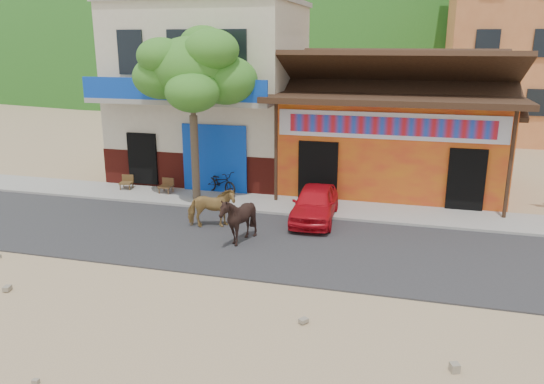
{
  "coord_description": "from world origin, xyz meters",
  "views": [
    {
      "loc": [
        2.79,
        -11.19,
        5.58
      ],
      "look_at": [
        -1.03,
        3.0,
        1.4
      ],
      "focal_mm": 35.0,
      "sensor_mm": 36.0,
      "label": 1
    }
  ],
  "objects": [
    {
      "name": "sidewalk",
      "position": [
        0.0,
        6.0,
        0.06
      ],
      "size": [
        60.0,
        2.0,
        0.12
      ],
      "primitive_type": "cube",
      "color": "gray",
      "rests_on": "ground"
    },
    {
      "name": "apartment_front",
      "position": [
        9.0,
        24.0,
        6.0
      ],
      "size": [
        9.0,
        9.0,
        12.0
      ],
      "primitive_type": "cube",
      "color": "#CC723F",
      "rests_on": "ground"
    },
    {
      "name": "ground",
      "position": [
        0.0,
        0.0,
        0.0
      ],
      "size": [
        120.0,
        120.0,
        0.0
      ],
      "primitive_type": "plane",
      "color": "#9E825B",
      "rests_on": "ground"
    },
    {
      "name": "dance_club",
      "position": [
        2.0,
        10.0,
        1.8
      ],
      "size": [
        8.0,
        6.0,
        3.6
      ],
      "primitive_type": "cube",
      "color": "orange",
      "rests_on": "ground"
    },
    {
      "name": "scooter",
      "position": [
        -4.0,
        6.66,
        0.55
      ],
      "size": [
        1.71,
        1.27,
        0.86
      ],
      "primitive_type": "imported",
      "rotation": [
        0.0,
        0.0,
        1.08
      ],
      "color": "black",
      "rests_on": "sidewalk"
    },
    {
      "name": "red_car",
      "position": [
        -0.09,
        4.8,
        0.6
      ],
      "size": [
        1.47,
        3.34,
        1.12
      ],
      "primitive_type": "imported",
      "rotation": [
        0.0,
        0.0,
        0.05
      ],
      "color": "red",
      "rests_on": "road"
    },
    {
      "name": "cafe_chair_left",
      "position": [
        -7.72,
        6.32,
        0.61
      ],
      "size": [
        0.52,
        0.52,
        0.97
      ],
      "primitive_type": null,
      "rotation": [
        0.0,
        0.0,
        0.16
      ],
      "color": "#473117",
      "rests_on": "sidewalk"
    },
    {
      "name": "road",
      "position": [
        0.0,
        2.5,
        0.02
      ],
      "size": [
        60.0,
        5.0,
        0.04
      ],
      "primitive_type": "cube",
      "color": "#28282B",
      "rests_on": "ground"
    },
    {
      "name": "cafe_building",
      "position": [
        -5.5,
        10.0,
        3.5
      ],
      "size": [
        7.0,
        6.0,
        7.0
      ],
      "primitive_type": "cube",
      "color": "beige",
      "rests_on": "ground"
    },
    {
      "name": "cafe_chair_right",
      "position": [
        -6.0,
        6.2,
        0.62
      ],
      "size": [
        0.48,
        0.48,
        1.0
      ],
      "primitive_type": null,
      "rotation": [
        0.0,
        0.0,
        -0.03
      ],
      "color": "#4A2A18",
      "rests_on": "sidewalk"
    },
    {
      "name": "cow_dark",
      "position": [
        -1.8,
        2.23,
        0.75
      ],
      "size": [
        1.7,
        1.65,
        1.43
      ],
      "primitive_type": "imported",
      "rotation": [
        0.0,
        0.0,
        -1.03
      ],
      "color": "black",
      "rests_on": "road"
    },
    {
      "name": "cow_tan",
      "position": [
        -3.03,
        3.29,
        0.66
      ],
      "size": [
        1.62,
        1.13,
        1.25
      ],
      "primitive_type": "imported",
      "rotation": [
        0.0,
        0.0,
        1.91
      ],
      "color": "olive",
      "rests_on": "road"
    },
    {
      "name": "tree",
      "position": [
        -4.6,
        5.8,
        3.12
      ],
      "size": [
        3.0,
        3.0,
        6.0
      ],
      "primitive_type": null,
      "color": "#2D721E",
      "rests_on": "sidewalk"
    }
  ]
}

